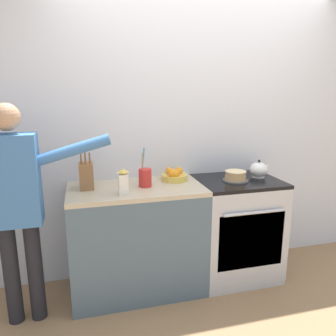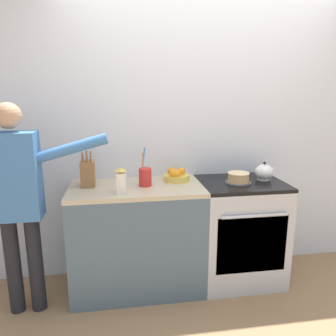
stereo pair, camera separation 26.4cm
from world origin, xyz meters
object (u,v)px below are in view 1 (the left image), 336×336
object	(u,v)px
stove_range	(236,228)
knife_block	(86,175)
milk_carton	(123,182)
person_baker	(16,198)
layer_cake	(235,176)
tea_kettle	(259,170)
utensil_crock	(145,177)
fruit_bowl	(174,176)

from	to	relation	value
stove_range	knife_block	size ratio (longest dim) A/B	3.10
milk_carton	person_baker	world-z (taller)	person_baker
layer_cake	tea_kettle	bearing A→B (deg)	15.09
utensil_crock	milk_carton	xyz separation A→B (m)	(-0.20, -0.17, 0.02)
person_baker	milk_carton	bearing A→B (deg)	-11.08
stove_range	fruit_bowl	world-z (taller)	fruit_bowl
milk_carton	stove_range	bearing A→B (deg)	8.94
stove_range	layer_cake	size ratio (longest dim) A/B	4.13
person_baker	fruit_bowl	bearing A→B (deg)	1.31
utensil_crock	fruit_bowl	distance (m)	0.30
person_baker	layer_cake	bearing A→B (deg)	-7.65
stove_range	milk_carton	size ratio (longest dim) A/B	4.58
tea_kettle	milk_carton	bearing A→B (deg)	-170.84
layer_cake	knife_block	world-z (taller)	knife_block
utensil_crock	tea_kettle	bearing A→B (deg)	1.87
tea_kettle	milk_carton	size ratio (longest dim) A/B	0.98
stove_range	utensil_crock	bearing A→B (deg)	179.65
layer_cake	person_baker	size ratio (longest dim) A/B	0.14
layer_cake	person_baker	xyz separation A→B (m)	(-1.72, -0.15, -0.00)
layer_cake	fruit_bowl	xyz separation A→B (m)	(-0.50, 0.15, 0.00)
knife_block	milk_carton	distance (m)	0.35
knife_block	utensil_crock	distance (m)	0.46
knife_block	utensil_crock	world-z (taller)	utensil_crock
layer_cake	fruit_bowl	bearing A→B (deg)	163.27
knife_block	person_baker	size ratio (longest dim) A/B	0.18
tea_kettle	person_baker	xyz separation A→B (m)	(-1.98, -0.22, -0.03)
layer_cake	person_baker	distance (m)	1.72
stove_range	layer_cake	world-z (taller)	layer_cake
layer_cake	stove_range	bearing A→B (deg)	35.67
layer_cake	person_baker	bearing A→B (deg)	-175.03
utensil_crock	milk_carton	world-z (taller)	utensil_crock
fruit_bowl	utensil_crock	bearing A→B (deg)	-157.58
utensil_crock	milk_carton	distance (m)	0.26
layer_cake	utensil_crock	bearing A→B (deg)	177.34
tea_kettle	fruit_bowl	size ratio (longest dim) A/B	0.87
stove_range	tea_kettle	bearing A→B (deg)	10.18
stove_range	person_baker	world-z (taller)	person_baker
knife_block	person_baker	distance (m)	0.54
fruit_bowl	milk_carton	bearing A→B (deg)	-149.40
layer_cake	fruit_bowl	size ratio (longest dim) A/B	0.99
fruit_bowl	tea_kettle	bearing A→B (deg)	-6.04
knife_block	stove_range	bearing A→B (deg)	-3.14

